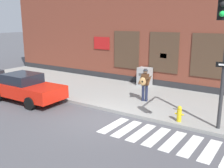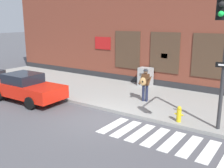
{
  "view_description": "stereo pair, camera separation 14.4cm",
  "coord_description": "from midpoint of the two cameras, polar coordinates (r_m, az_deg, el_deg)",
  "views": [
    {
      "loc": [
        6.66,
        -8.89,
        4.38
      ],
      "look_at": [
        -0.34,
        1.41,
        1.35
      ],
      "focal_mm": 42.0,
      "sensor_mm": 36.0,
      "label": 1
    },
    {
      "loc": [
        6.78,
        -8.81,
        4.38
      ],
      "look_at": [
        -0.34,
        1.41,
        1.35
      ],
      "focal_mm": 42.0,
      "sensor_mm": 36.0,
      "label": 2
    }
  ],
  "objects": [
    {
      "name": "sidewalk",
      "position": [
        15.1,
        6.26,
        -2.97
      ],
      "size": [
        28.0,
        5.71,
        0.15
      ],
      "color": "gray",
      "rests_on": "ground"
    },
    {
      "name": "utility_box",
      "position": [
        17.49,
        6.88,
        1.62
      ],
      "size": [
        0.87,
        0.66,
        1.2
      ],
      "color": "#9E9E9E",
      "rests_on": "sidewalk"
    },
    {
      "name": "ground_plane",
      "position": [
        11.94,
        -2.85,
        -7.86
      ],
      "size": [
        160.0,
        160.0,
        0.0
      ],
      "primitive_type": "plane",
      "color": "#4C4C51"
    },
    {
      "name": "crosswalk",
      "position": [
        10.22,
        12.77,
        -12.02
      ],
      "size": [
        5.78,
        1.9,
        0.01
      ],
      "color": "silver",
      "rests_on": "ground"
    },
    {
      "name": "busker",
      "position": [
        13.96,
        6.83,
        0.22
      ],
      "size": [
        0.76,
        0.6,
        1.76
      ],
      "color": "#1E233D",
      "rests_on": "sidewalk"
    },
    {
      "name": "fire_hydrant",
      "position": [
        11.6,
        14.09,
        -6.31
      ],
      "size": [
        0.38,
        0.2,
        0.7
      ],
      "color": "gold",
      "rests_on": "sidewalk"
    },
    {
      "name": "traffic_light",
      "position": [
        9.8,
        22.88,
        8.45
      ],
      "size": [
        0.68,
        2.5,
        5.11
      ],
      "color": "#2D2D30",
      "rests_on": "sidewalk"
    },
    {
      "name": "building_backdrop",
      "position": [
        18.91,
        13.68,
        12.24
      ],
      "size": [
        28.0,
        4.06,
        8.07
      ],
      "color": "brown",
      "rests_on": "ground"
    },
    {
      "name": "red_car",
      "position": [
        15.27,
        -18.63,
        -0.73
      ],
      "size": [
        4.65,
        2.07,
        1.53
      ],
      "color": "red",
      "rests_on": "ground"
    }
  ]
}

